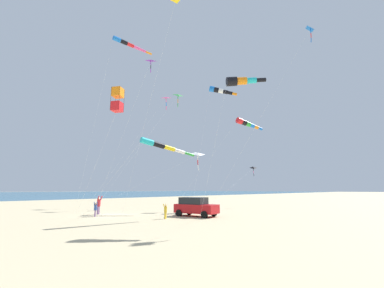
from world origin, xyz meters
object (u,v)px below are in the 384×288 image
at_px(kite_windsock_checkered_midright, 128,44).
at_px(kite_delta_black_fish_shape, 166,98).
at_px(cooler_box, 178,213).
at_px(person_adult_flyer, 99,204).
at_px(parked_car, 196,206).
at_px(kite_windsock_orange_high_right, 246,124).
at_px(person_bystander_far, 165,211).
at_px(kite_windsock_purple_drifting, 219,91).
at_px(kite_delta_long_streamer_right, 253,168).
at_px(kite_windsock_white_trailing, 162,146).
at_px(person_child_grey_jacket, 99,203).
at_px(kite_windsock_striped_overhead, 241,81).
at_px(kite_delta_blue_topmost, 198,154).
at_px(kite_box_green_low_center, 117,100).
at_px(kite_delta_magenta_far_left, 150,61).
at_px(person_child_green_jacket, 95,208).
at_px(kite_delta_red_high_left, 178,96).
at_px(kite_delta_rainbow_low_near, 310,30).

bearing_deg(kite_windsock_checkered_midright, kite_delta_black_fish_shape, -62.18).
height_order(cooler_box, person_adult_flyer, person_adult_flyer).
bearing_deg(parked_car, kite_windsock_orange_high_right, -85.21).
xyz_separation_m(person_bystander_far, kite_windsock_purple_drifting, (3.45, -13.44, 16.71)).
bearing_deg(kite_delta_long_streamer_right, kite_windsock_white_trailing, 95.32).
height_order(person_child_grey_jacket, kite_windsock_striped_overhead, kite_windsock_striped_overhead).
distance_m(cooler_box, kite_delta_blue_topmost, 9.23).
height_order(kite_box_green_low_center, kite_delta_black_fish_shape, kite_delta_black_fish_shape).
bearing_deg(kite_delta_magenta_far_left, kite_windsock_orange_high_right, -113.52).
bearing_deg(kite_delta_blue_topmost, person_child_green_jacket, 79.07).
xyz_separation_m(person_bystander_far, kite_delta_red_high_left, (11.19, -12.10, 17.63)).
bearing_deg(kite_windsock_white_trailing, kite_delta_black_fish_shape, -41.52).
height_order(kite_delta_red_high_left, kite_delta_long_streamer_right, kite_delta_red_high_left).
height_order(kite_box_green_low_center, kite_windsock_striped_overhead, kite_windsock_striped_overhead).
bearing_deg(kite_delta_long_streamer_right, kite_windsock_orange_high_right, 107.05).
bearing_deg(parked_car, kite_windsock_purple_drifting, -68.09).
bearing_deg(kite_delta_red_high_left, kite_box_green_low_center, 120.78).
height_order(kite_windsock_checkered_midright, kite_windsock_orange_high_right, kite_windsock_checkered_midright).
bearing_deg(kite_windsock_striped_overhead, parked_car, -10.39).
relative_size(kite_windsock_purple_drifting, kite_delta_blue_topmost, 1.45).
bearing_deg(kite_windsock_orange_high_right, kite_delta_black_fish_shape, 9.15).
xyz_separation_m(kite_windsock_white_trailing, kite_delta_long_streamer_right, (1.87, -20.09, -0.68)).
distance_m(kite_box_green_low_center, kite_delta_red_high_left, 21.26).
distance_m(parked_car, kite_delta_magenta_far_left, 19.27).
xyz_separation_m(kite_windsock_checkered_midright, kite_delta_red_high_left, (1.96, -11.25, -3.52)).
distance_m(person_child_grey_jacket, kite_delta_blue_topmost, 14.20).
height_order(parked_car, person_child_grey_jacket, parked_car).
relative_size(kite_windsock_striped_overhead, kite_delta_long_streamer_right, 0.83).
bearing_deg(kite_windsock_checkered_midright, kite_delta_rainbow_low_near, -154.17).
bearing_deg(kite_delta_long_streamer_right, kite_delta_red_high_left, 35.78).
height_order(person_child_grey_jacket, kite_delta_long_streamer_right, kite_delta_long_streamer_right).
bearing_deg(kite_windsock_checkered_midright, person_child_green_jacket, 123.15).
xyz_separation_m(kite_windsock_white_trailing, kite_delta_magenta_far_left, (6.75, -3.46, 12.35)).
height_order(cooler_box, kite_delta_red_high_left, kite_delta_red_high_left).
bearing_deg(kite_windsock_white_trailing, kite_delta_red_high_left, -48.42).
distance_m(person_child_green_jacket, kite_windsock_purple_drifting, 23.97).
relative_size(person_child_grey_jacket, kite_windsock_checkered_midright, 0.07).
distance_m(person_adult_flyer, person_child_green_jacket, 2.42).
bearing_deg(kite_box_green_low_center, kite_delta_rainbow_low_near, -127.66).
distance_m(person_adult_flyer, kite_box_green_low_center, 12.07).
xyz_separation_m(kite_windsock_checkered_midright, kite_delta_blue_topmost, (-5.29, -8.11, -14.64)).
distance_m(kite_windsock_checkered_midright, kite_delta_blue_topmost, 17.55).
distance_m(parked_car, kite_windsock_striped_overhead, 12.79).
bearing_deg(kite_delta_red_high_left, person_child_green_jacket, 107.16).
height_order(kite_windsock_purple_drifting, kite_delta_blue_topmost, kite_windsock_purple_drifting).
bearing_deg(kite_delta_blue_topmost, kite_box_green_low_center, 101.59).
height_order(kite_delta_blue_topmost, kite_delta_red_high_left, kite_delta_red_high_left).
xyz_separation_m(person_child_green_jacket, kite_delta_rainbow_low_near, (-17.08, -14.07, 18.61)).
xyz_separation_m(person_bystander_far, kite_delta_long_streamer_right, (1.46, -19.12, 5.14)).
relative_size(kite_box_green_low_center, kite_windsock_striped_overhead, 0.93).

